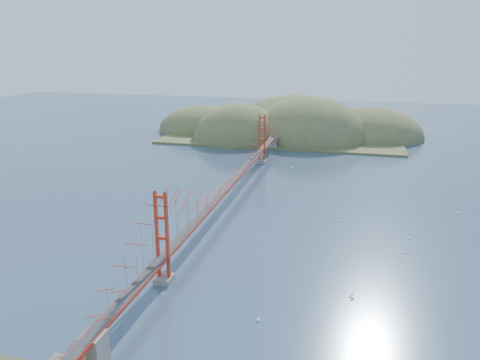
# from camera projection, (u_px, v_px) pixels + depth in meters

# --- Properties ---
(ground) EXTENTS (320.00, 320.00, 0.00)m
(ground) POSITION_uv_depth(u_px,v_px,m) (229.00, 203.00, 85.29)
(ground) COLOR #304660
(ground) RESTS_ON ground
(bridge) EXTENTS (2.20, 94.40, 12.00)m
(bridge) POSITION_uv_depth(u_px,v_px,m) (229.00, 165.00, 83.45)
(bridge) COLOR gray
(bridge) RESTS_ON ground
(far_headlands) EXTENTS (84.00, 58.00, 25.00)m
(far_headlands) POSITION_uv_depth(u_px,v_px,m) (293.00, 134.00, 148.47)
(far_headlands) COLOR olive
(far_headlands) RESTS_ON ground
(sailboat_11) EXTENTS (0.65, 0.65, 0.71)m
(sailboat_11) POSITION_uv_depth(u_px,v_px,m) (458.00, 212.00, 80.05)
(sailboat_11) COLOR white
(sailboat_11) RESTS_ON ground
(sailboat_1) EXTENTS (0.63, 0.63, 0.68)m
(sailboat_1) POSITION_uv_depth(u_px,v_px,m) (360.00, 201.00, 85.68)
(sailboat_1) COLOR white
(sailboat_1) RESTS_ON ground
(sailboat_13) EXTENTS (0.54, 0.52, 0.61)m
(sailboat_13) POSITION_uv_depth(u_px,v_px,m) (406.00, 252.00, 65.16)
(sailboat_13) COLOR white
(sailboat_13) RESTS_ON ground
(sailboat_10) EXTENTS (0.52, 0.56, 0.64)m
(sailboat_10) POSITION_uv_depth(u_px,v_px,m) (258.00, 319.00, 49.43)
(sailboat_10) COLOR white
(sailboat_10) RESTS_ON ground
(sailboat_4) EXTENTS (0.52, 0.52, 0.58)m
(sailboat_4) POSITION_uv_depth(u_px,v_px,m) (443.00, 197.00, 87.92)
(sailboat_4) COLOR white
(sailboat_4) RESTS_ON ground
(sailboat_12) EXTENTS (0.63, 0.57, 0.71)m
(sailboat_12) POSITION_uv_depth(u_px,v_px,m) (292.00, 167.00, 108.41)
(sailboat_12) COLOR white
(sailboat_12) RESTS_ON ground
(sailboat_7) EXTENTS (0.52, 0.49, 0.59)m
(sailboat_7) POSITION_uv_depth(u_px,v_px,m) (359.00, 166.00, 110.06)
(sailboat_7) COLOR white
(sailboat_7) RESTS_ON ground
(sailboat_14) EXTENTS (0.48, 0.55, 0.64)m
(sailboat_14) POSITION_uv_depth(u_px,v_px,m) (408.00, 237.00, 70.00)
(sailboat_14) COLOR white
(sailboat_14) RESTS_ON ground
(sailboat_16) EXTENTS (0.55, 0.55, 0.58)m
(sailboat_16) POSITION_uv_depth(u_px,v_px,m) (352.00, 214.00, 79.20)
(sailboat_16) COLOR white
(sailboat_16) RESTS_ON ground
(sailboat_6) EXTENTS (0.71, 0.71, 0.75)m
(sailboat_6) POSITION_uv_depth(u_px,v_px,m) (352.00, 297.00, 53.70)
(sailboat_6) COLOR white
(sailboat_6) RESTS_ON ground
(sailboat_17) EXTENTS (0.49, 0.46, 0.56)m
(sailboat_17) POSITION_uv_depth(u_px,v_px,m) (459.00, 180.00, 98.98)
(sailboat_17) COLOR white
(sailboat_17) RESTS_ON ground
(sailboat_3) EXTENTS (0.54, 0.48, 0.62)m
(sailboat_3) POSITION_uv_depth(u_px,v_px,m) (347.00, 178.00, 99.97)
(sailboat_3) COLOR white
(sailboat_3) RESTS_ON ground
(sailboat_8) EXTENTS (0.51, 0.47, 0.57)m
(sailboat_8) POSITION_uv_depth(u_px,v_px,m) (376.00, 170.00, 106.31)
(sailboat_8) COLOR white
(sailboat_8) RESTS_ON ground
(sailboat_0) EXTENTS (0.49, 0.54, 0.61)m
(sailboat_0) POSITION_uv_depth(u_px,v_px,m) (339.00, 220.00, 76.61)
(sailboat_0) COLOR white
(sailboat_0) RESTS_ON ground
(sailboat_extra_0) EXTENTS (0.65, 0.65, 0.68)m
(sailboat_extra_0) POSITION_uv_depth(u_px,v_px,m) (427.00, 166.00, 110.13)
(sailboat_extra_0) COLOR white
(sailboat_extra_0) RESTS_ON ground
(sailboat_extra_1) EXTENTS (0.56, 0.46, 0.65)m
(sailboat_extra_1) POSITION_uv_depth(u_px,v_px,m) (341.00, 210.00, 81.42)
(sailboat_extra_1) COLOR white
(sailboat_extra_1) RESTS_ON ground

